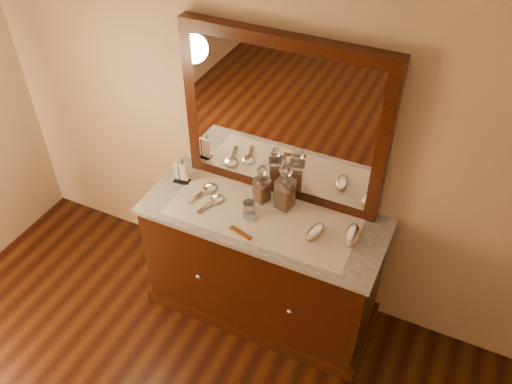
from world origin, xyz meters
TOP-DOWN VIEW (x-y plane):
  - dresser_cabinet at (0.00, 1.96)m, footprint 1.40×0.55m
  - dresser_plinth at (0.00, 1.96)m, footprint 1.46×0.59m
  - knob_left at (-0.30, 1.67)m, footprint 0.04×0.04m
  - knob_right at (0.30, 1.67)m, footprint 0.04×0.04m
  - marble_top at (0.00, 1.96)m, footprint 1.44×0.59m
  - mirror_frame at (0.00, 2.20)m, footprint 1.20×0.08m
  - mirror_glass at (0.00, 2.17)m, footprint 1.06×0.01m
  - lace_runner at (0.00, 1.94)m, footprint 1.10×0.45m
  - pin_dish at (-0.06, 1.89)m, footprint 0.08×0.08m
  - comb at (-0.05, 1.76)m, footprint 0.15×0.07m
  - napkin_rack at (-0.59, 2.02)m, footprint 0.11×0.07m
  - decanter_left at (-0.06, 2.06)m, footprint 0.10×0.10m
  - decanter_right at (0.08, 2.07)m, footprint 0.11×0.11m
  - brush_near at (0.33, 1.92)m, footprint 0.10×0.16m
  - brush_far at (0.52, 1.99)m, footprint 0.10×0.18m
  - hand_mirror_outer at (-0.40, 1.99)m, footprint 0.12×0.23m
  - hand_mirror_inner at (-0.31, 1.93)m, footprint 0.11×0.22m
  - tumblers at (-0.08, 1.93)m, footprint 0.07×0.07m

SIDE VIEW (x-z plane):
  - dresser_plinth at x=0.00m, z-range 0.00..0.08m
  - dresser_cabinet at x=0.00m, z-range 0.00..0.82m
  - knob_left at x=-0.30m, z-range 0.43..0.47m
  - knob_right at x=0.30m, z-range 0.43..0.47m
  - marble_top at x=0.00m, z-range 0.82..0.85m
  - lace_runner at x=0.00m, z-range 0.85..0.85m
  - comb at x=-0.05m, z-range 0.85..0.86m
  - pin_dish at x=-0.06m, z-range 0.85..0.87m
  - hand_mirror_inner at x=-0.31m, z-range 0.85..0.87m
  - hand_mirror_outer at x=-0.40m, z-range 0.85..0.87m
  - brush_near at x=0.33m, z-range 0.85..0.90m
  - brush_far at x=0.52m, z-range 0.85..0.90m
  - tumblers at x=-0.08m, z-range 0.85..0.93m
  - napkin_rack at x=-0.59m, z-range 0.83..0.99m
  - decanter_left at x=-0.06m, z-range 0.82..1.08m
  - decanter_right at x=0.08m, z-range 0.82..1.12m
  - mirror_frame at x=0.00m, z-range 0.85..1.85m
  - mirror_glass at x=0.00m, z-range 0.92..1.78m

